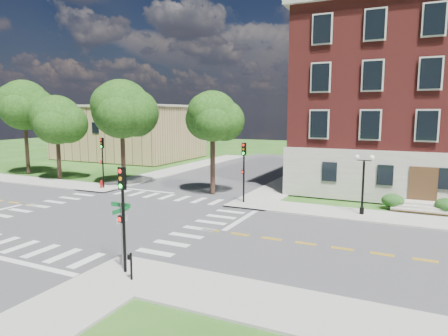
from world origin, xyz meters
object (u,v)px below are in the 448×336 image
at_px(traffic_signal_ne, 244,165).
at_px(street_sign_pole, 121,222).
at_px(twin_lamp_west, 363,181).
at_px(push_button_post, 131,265).
at_px(traffic_signal_nw, 102,156).
at_px(fire_hydrant, 101,184).
at_px(traffic_signal_se, 123,206).

distance_m(traffic_signal_ne, street_sign_pole, 15.11).
height_order(traffic_signal_ne, twin_lamp_west, traffic_signal_ne).
bearing_deg(twin_lamp_west, push_button_post, -115.51).
relative_size(traffic_signal_ne, push_button_post, 4.00).
distance_m(traffic_signal_nw, fire_hydrant, 2.73).
distance_m(push_button_post, fire_hydrant, 22.67).
distance_m(traffic_signal_se, street_sign_pole, 1.02).
bearing_deg(street_sign_pole, push_button_post, -37.45).
bearing_deg(twin_lamp_west, traffic_signal_nw, -179.90).
xyz_separation_m(traffic_signal_nw, push_button_post, (15.96, -16.06, -2.39)).
height_order(traffic_signal_se, traffic_signal_nw, same).
bearing_deg(twin_lamp_west, fire_hydrant, -179.60).
relative_size(traffic_signal_nw, street_sign_pole, 1.55).
height_order(twin_lamp_west, fire_hydrant, twin_lamp_west).
distance_m(traffic_signal_ne, traffic_signal_nw, 14.58).
relative_size(traffic_signal_nw, twin_lamp_west, 1.13).
distance_m(twin_lamp_west, street_sign_pole, 17.59).
distance_m(traffic_signal_nw, push_button_post, 22.77).
xyz_separation_m(traffic_signal_se, twin_lamp_west, (8.49, 15.51, -0.66)).
distance_m(traffic_signal_se, push_button_post, 2.59).
relative_size(traffic_signal_nw, push_button_post, 4.00).
xyz_separation_m(traffic_signal_nw, twin_lamp_west, (23.65, 0.04, -0.66)).
height_order(traffic_signal_se, fire_hydrant, traffic_signal_se).
distance_m(street_sign_pole, push_button_post, 2.14).
relative_size(push_button_post, fire_hydrant, 1.60).
xyz_separation_m(traffic_signal_se, street_sign_pole, (-0.39, 0.33, -0.88)).
distance_m(street_sign_pole, fire_hydrant, 21.25).
bearing_deg(traffic_signal_se, traffic_signal_ne, 92.12).
distance_m(traffic_signal_se, traffic_signal_nw, 21.66).
height_order(push_button_post, fire_hydrant, push_button_post).
xyz_separation_m(twin_lamp_west, street_sign_pole, (-8.88, -15.18, -0.21)).
bearing_deg(traffic_signal_se, push_button_post, -35.94).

